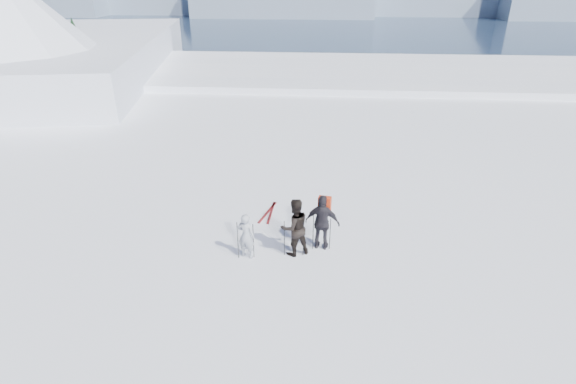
# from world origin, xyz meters

# --- Properties ---
(lake_basin) EXTENTS (820.00, 820.00, 71.62)m
(lake_basin) POSITION_xyz_m (0.00, 30.00, -6.50)
(lake_basin) COLOR white
(lake_basin) RESTS_ON ground
(near_ridge) EXTENTS (31.37, 35.68, 25.62)m
(near_ridge) POSITION_xyz_m (-26.64, 29.20, -3.54)
(near_ridge) COLOR white
(near_ridge) RESTS_ON ground
(skier_grey) EXTENTS (0.64, 0.51, 1.54)m
(skier_grey) POSITION_xyz_m (-3.70, 1.45, 0.77)
(skier_grey) COLOR #9A9FA8
(skier_grey) RESTS_ON ground
(skier_dark) EXTENTS (1.17, 1.08, 1.94)m
(skier_dark) POSITION_xyz_m (-2.20, 1.76, 0.97)
(skier_dark) COLOR black
(skier_dark) RESTS_ON ground
(skier_pack) EXTENTS (1.18, 0.67, 1.90)m
(skier_pack) POSITION_xyz_m (-1.33, 2.15, 0.95)
(skier_pack) COLOR black
(skier_pack) RESTS_ON ground
(backpack) EXTENTS (0.44, 0.30, 0.56)m
(backpack) POSITION_xyz_m (-1.29, 2.39, 2.18)
(backpack) COLOR red
(backpack) RESTS_ON skier_pack
(ski_poles) EXTENTS (2.90, 0.77, 1.31)m
(ski_poles) POSITION_xyz_m (-2.46, 1.70, 0.62)
(ski_poles) COLOR black
(ski_poles) RESTS_ON ground
(skis_loose) EXTENTS (0.54, 1.70, 0.03)m
(skis_loose) POSITION_xyz_m (-3.33, 4.36, 0.01)
(skis_loose) COLOR black
(skis_loose) RESTS_ON ground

